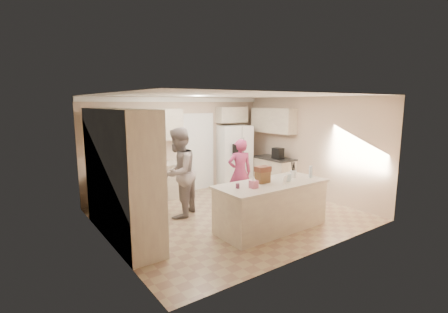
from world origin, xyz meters
TOP-DOWN VIEW (x-y plane):
  - floor at (0.00, 0.00)m, footprint 5.20×4.60m
  - ceiling at (0.00, 0.00)m, footprint 5.20×4.60m
  - wall_back at (0.00, 2.31)m, footprint 5.20×0.02m
  - wall_front at (0.00, -2.31)m, footprint 5.20×0.02m
  - wall_left at (-2.61, 0.00)m, footprint 0.02×4.60m
  - wall_right at (2.61, 0.00)m, footprint 0.02×4.60m
  - crown_back at (0.00, 2.26)m, footprint 5.20×0.08m
  - pantry_bank at (-2.30, 0.20)m, footprint 0.60×2.60m
  - back_base_cab at (-1.15, 2.00)m, footprint 2.20×0.60m
  - back_countertop at (-1.15, 1.99)m, footprint 2.24×0.63m
  - back_upper_cab at (-1.15, 2.12)m, footprint 2.20×0.35m
  - doorway_opening at (0.55, 2.28)m, footprint 0.90×0.06m
  - doorway_casing at (0.55, 2.24)m, footprint 1.02×0.03m
  - wall_frame_upper at (0.02, 2.27)m, footprint 0.15×0.02m
  - wall_frame_lower at (0.02, 2.27)m, footprint 0.15×0.02m
  - refrigerator at (1.59, 1.92)m, footprint 1.03×0.88m
  - fridge_seam at (1.59, 1.57)m, footprint 0.02×0.02m
  - fridge_dispenser at (1.37, 1.56)m, footprint 0.22×0.03m
  - fridge_handle_l at (1.54, 1.55)m, footprint 0.02×0.02m
  - fridge_handle_r at (1.64, 1.55)m, footprint 0.02×0.02m
  - over_fridge_cab at (1.65, 2.12)m, footprint 0.95×0.35m
  - right_base_cab at (2.30, 1.00)m, footprint 0.60×1.20m
  - right_countertop at (2.29, 1.00)m, footprint 0.63×1.24m
  - right_upper_cab at (2.43, 1.20)m, footprint 0.35×1.50m
  - coffee_maker at (2.25, 0.80)m, footprint 0.22×0.28m
  - island_base at (0.20, -1.10)m, footprint 2.20×0.90m
  - island_top at (0.20, -1.10)m, footprint 2.28×0.96m
  - utensil_crock at (0.85, -1.05)m, footprint 0.13×0.13m
  - tissue_box at (-0.35, -1.20)m, footprint 0.13×0.13m
  - tissue_plume at (-0.35, -1.20)m, footprint 0.08×0.08m
  - dollhouse_body at (0.05, -1.00)m, footprint 0.26×0.18m
  - dollhouse_roof at (0.05, -1.00)m, footprint 0.28×0.20m
  - jam_jar at (-0.60, -1.05)m, footprint 0.07×0.07m
  - greeting_card_a at (0.35, -1.30)m, footprint 0.12×0.06m
  - greeting_card_b at (0.50, -1.25)m, footprint 0.12×0.05m
  - water_bottle at (1.15, -1.25)m, footprint 0.07×0.07m
  - shaker_salt at (1.02, -0.88)m, footprint 0.05×0.05m
  - shaker_pepper at (1.09, -0.88)m, footprint 0.05×0.05m
  - teen_boy at (-0.93, 0.58)m, footprint 1.19×1.16m
  - teen_girl at (0.62, 0.43)m, footprint 0.68×0.57m
  - fridge_magnets at (1.59, 1.56)m, footprint 0.76×0.02m

SIDE VIEW (x-z plane):
  - floor at x=0.00m, z-range -0.02..0.00m
  - back_base_cab at x=-1.15m, z-range 0.00..0.88m
  - right_base_cab at x=2.30m, z-range 0.00..0.88m
  - island_base at x=0.20m, z-range 0.00..0.88m
  - teen_girl at x=0.62m, z-range 0.00..1.61m
  - back_countertop at x=-1.15m, z-range 0.88..0.92m
  - refrigerator at x=1.59m, z-range 0.00..1.80m
  - fridge_seam at x=1.59m, z-range 0.01..1.79m
  - right_countertop at x=2.29m, z-range 0.88..0.92m
  - island_top at x=0.20m, z-range 0.88..0.93m
  - fridge_magnets at x=1.59m, z-range 0.18..1.62m
  - teen_boy at x=-0.93m, z-range 0.00..1.94m
  - jam_jar at x=-0.60m, z-range 0.93..1.02m
  - shaker_salt at x=1.02m, z-range 0.93..1.02m
  - shaker_pepper at x=1.09m, z-range 0.93..1.02m
  - tissue_box at x=-0.35m, z-range 0.93..1.07m
  - utensil_crock at x=0.85m, z-range 0.93..1.07m
  - greeting_card_a at x=0.35m, z-range 0.93..1.08m
  - greeting_card_b at x=0.50m, z-range 0.93..1.08m
  - dollhouse_body at x=0.05m, z-range 0.93..1.15m
  - water_bottle at x=1.15m, z-range 0.92..1.17m
  - doorway_opening at x=0.55m, z-range 0.00..2.10m
  - doorway_casing at x=0.55m, z-range -0.06..2.16m
  - fridge_handle_l at x=1.54m, z-range 0.62..1.48m
  - fridge_handle_r at x=1.64m, z-range 0.62..1.48m
  - coffee_maker at x=2.25m, z-range 0.92..1.22m
  - tissue_plume at x=-0.35m, z-range 1.06..1.15m
  - fridge_dispenser at x=1.37m, z-range 0.97..1.32m
  - pantry_bank at x=-2.30m, z-range 0.00..2.35m
  - dollhouse_roof at x=0.05m, z-range 1.15..1.25m
  - wall_frame_lower at x=0.02m, z-range 1.18..1.38m
  - wall_back at x=0.00m, z-range 0.00..2.60m
  - wall_front at x=0.00m, z-range 0.00..2.60m
  - wall_left at x=-2.61m, z-range 0.00..2.60m
  - wall_right at x=2.61m, z-range 0.00..2.60m
  - wall_frame_upper at x=0.02m, z-range 1.45..1.65m
  - back_upper_cab at x=-1.15m, z-range 1.50..2.30m
  - right_upper_cab at x=2.43m, z-range 1.60..2.30m
  - over_fridge_cab at x=1.65m, z-range 1.88..2.33m
  - crown_back at x=0.00m, z-range 2.47..2.59m
  - ceiling at x=0.00m, z-range 2.60..2.62m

